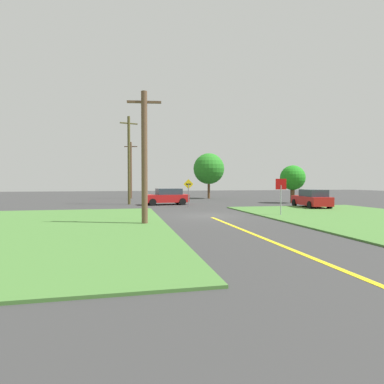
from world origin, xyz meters
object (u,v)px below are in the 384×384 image
object	(u,v)px
stop_sign	(281,190)
pine_tree_center	(209,169)
utility_pole_far	(131,169)
oak_tree_left	(293,178)
car_on_crossroad	(312,199)
utility_pole_near	(144,156)
utility_pole_mid	(129,159)
car_approaching_junction	(166,197)
direction_sign	(188,190)

from	to	relation	value
stop_sign	pine_tree_center	world-z (taller)	pine_tree_center
utility_pole_far	oak_tree_left	distance (m)	21.46
car_on_crossroad	pine_tree_center	distance (m)	17.85
stop_sign	oak_tree_left	world-z (taller)	oak_tree_left
utility_pole_near	oak_tree_left	world-z (taller)	utility_pole_near
utility_pole_mid	pine_tree_center	xyz separation A→B (m)	(10.86, 9.18, -0.50)
stop_sign	utility_pole_mid	xyz separation A→B (m)	(-9.78, 13.16, 2.84)
stop_sign	utility_pole_near	size ratio (longest dim) A/B	0.35
utility_pole_mid	car_approaching_junction	bearing A→B (deg)	-18.23
utility_pole_far	pine_tree_center	world-z (taller)	utility_pole_far
utility_pole_near	pine_tree_center	world-z (taller)	utility_pole_near
direction_sign	oak_tree_left	distance (m)	12.52
stop_sign	pine_tree_center	distance (m)	22.48
stop_sign	utility_pole_near	world-z (taller)	utility_pole_near
stop_sign	oak_tree_left	xyz separation A→B (m)	(7.51, 11.55, 0.96)
utility_pole_mid	oak_tree_left	world-z (taller)	utility_pole_mid
oak_tree_left	stop_sign	bearing A→B (deg)	-123.03
car_approaching_junction	utility_pole_mid	distance (m)	5.38
utility_pole_near	utility_pole_far	size ratio (longest dim) A/B	0.91
stop_sign	car_approaching_junction	xyz separation A→B (m)	(-6.14, 11.96, -0.94)
utility_pole_mid	pine_tree_center	distance (m)	14.23
utility_pole_near	direction_sign	size ratio (longest dim) A/B	2.79
utility_pole_far	oak_tree_left	bearing A→B (deg)	-38.10
stop_sign	direction_sign	distance (m)	9.69
car_approaching_junction	utility_pole_mid	bearing A→B (deg)	-24.41
car_on_crossroad	utility_pole_far	world-z (taller)	utility_pole_far
direction_sign	utility_pole_far	bearing A→B (deg)	106.33
stop_sign	utility_pole_mid	size ratio (longest dim) A/B	0.28
utility_pole_mid	oak_tree_left	size ratio (longest dim) A/B	2.18
pine_tree_center	utility_pole_mid	bearing A→B (deg)	-139.82
car_approaching_junction	oak_tree_left	bearing A→B (deg)	172.09
stop_sign	car_approaching_junction	distance (m)	13.48
stop_sign	oak_tree_left	distance (m)	13.81
stop_sign	utility_pole_far	size ratio (longest dim) A/B	0.32
utility_pole_near	utility_pole_far	distance (m)	27.21
utility_pole_near	pine_tree_center	size ratio (longest dim) A/B	1.14
car_on_crossroad	pine_tree_center	size ratio (longest dim) A/B	0.77
utility_pole_near	utility_pole_mid	size ratio (longest dim) A/B	0.80
utility_pole_far	direction_sign	xyz separation A→B (m)	(4.76, -16.24, -2.44)
utility_pole_far	direction_sign	bearing A→B (deg)	-73.67
car_on_crossroad	pine_tree_center	xyz separation A→B (m)	(-4.77, 16.88, 3.28)
stop_sign	car_approaching_junction	size ratio (longest dim) A/B	0.55
direction_sign	oak_tree_left	xyz separation A→B (m)	(12.10, 3.02, 1.13)
direction_sign	pine_tree_center	size ratio (longest dim) A/B	0.41
utility_pole_near	direction_sign	distance (m)	12.08
oak_tree_left	utility_pole_near	bearing A→B (deg)	-140.09
stop_sign	oak_tree_left	bearing A→B (deg)	-111.27
car_on_crossroad	car_approaching_junction	distance (m)	13.65
utility_pole_near	oak_tree_left	bearing A→B (deg)	39.91
utility_pole_mid	oak_tree_left	distance (m)	17.47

